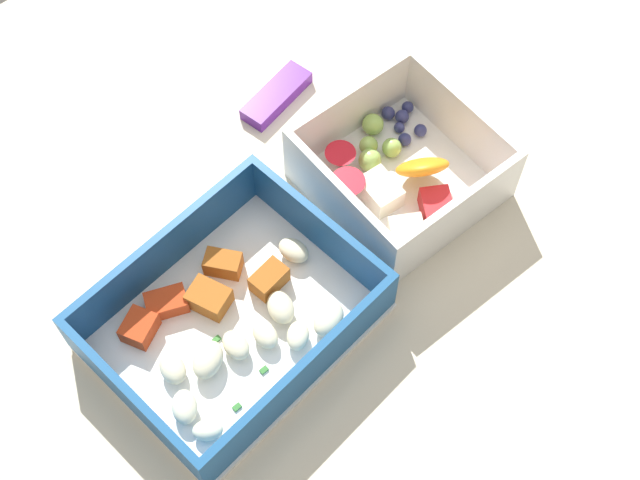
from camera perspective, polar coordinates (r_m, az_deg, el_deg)
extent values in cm
cube|color=beige|center=(70.29, 1.30, -0.87)|extent=(80.00, 80.00, 2.00)
cube|color=white|center=(66.45, -5.57, -5.48)|extent=(20.39, 16.56, 0.60)
cube|color=#19518C|center=(62.65, -12.04, -10.07)|extent=(1.86, 15.00, 4.55)
cube|color=#19518C|center=(66.85, 0.02, 0.65)|extent=(1.86, 15.00, 4.55)
cube|color=#19518C|center=(67.03, -9.98, -0.63)|extent=(17.98, 2.11, 4.55)
cube|color=#19518C|center=(61.90, -1.15, -8.79)|extent=(17.98, 2.11, 4.55)
ellipsoid|color=beige|center=(63.32, -8.73, -10.60)|extent=(2.82, 3.10, 1.27)
ellipsoid|color=beige|center=(64.62, -1.44, -6.19)|extent=(2.81, 2.76, 1.16)
ellipsoid|color=beige|center=(64.54, -5.45, -6.77)|extent=(2.02, 2.67, 1.24)
ellipsoid|color=beige|center=(64.73, -3.55, -6.12)|extent=(1.92, 2.54, 1.18)
ellipsoid|color=beige|center=(64.26, -9.23, -8.47)|extent=(2.31, 2.88, 1.27)
ellipsoid|color=beige|center=(64.91, 0.56, -5.12)|extent=(3.41, 2.91, 1.44)
ellipsoid|color=beige|center=(64.15, -7.24, -7.68)|extent=(3.60, 3.31, 1.48)
ellipsoid|color=beige|center=(67.61, -1.72, -0.67)|extent=(2.28, 2.86, 1.27)
ellipsoid|color=beige|center=(62.74, -7.25, -12.07)|extent=(2.61, 2.46, 1.07)
ellipsoid|color=beige|center=(65.41, -2.55, -4.37)|extent=(2.73, 3.22, 1.37)
cube|color=#AD5B1E|center=(67.49, -6.27, -1.53)|extent=(3.04, 3.24, 1.69)
cube|color=red|center=(66.16, -11.57, -5.56)|extent=(3.18, 3.00, 1.66)
cube|color=#AD5B1E|center=(66.31, -7.18, -3.74)|extent=(3.20, 3.59, 1.69)
cube|color=#AD5B1E|center=(66.56, -3.30, -2.55)|extent=(2.99, 2.12, 1.75)
cube|color=red|center=(66.81, -9.87, -4.00)|extent=(3.58, 3.03, 1.35)
cube|color=#387A33|center=(63.72, -5.38, -10.68)|extent=(0.60, 0.40, 0.20)
cube|color=#387A33|center=(65.55, -6.47, -6.63)|extent=(0.60, 0.40, 0.20)
cube|color=#387A33|center=(63.35, -7.29, -12.32)|extent=(0.60, 0.40, 0.20)
cube|color=#387A33|center=(66.26, -2.69, -4.57)|extent=(0.60, 0.40, 0.20)
cube|color=#387A33|center=(64.50, -3.64, -8.37)|extent=(0.60, 0.40, 0.20)
cube|color=#387A33|center=(66.27, -2.16, -4.50)|extent=(0.60, 0.40, 0.20)
cube|color=white|center=(72.43, 5.10, 3.72)|extent=(13.78, 13.90, 0.60)
cube|color=white|center=(67.50, 1.28, 2.29)|extent=(1.16, 13.37, 5.42)
cube|color=white|center=(72.83, 9.04, 7.60)|extent=(1.16, 13.37, 5.42)
cube|color=white|center=(72.58, 1.93, 8.31)|extent=(12.05, 1.10, 5.42)
cube|color=white|center=(67.78, 8.85, 1.54)|extent=(12.05, 1.10, 5.42)
ellipsoid|color=orange|center=(70.52, 6.46, 4.83)|extent=(5.61, 5.43, 4.20)
cube|color=#F4EACC|center=(68.90, 5.58, 0.65)|extent=(3.27, 3.06, 1.58)
cube|color=#F4EACC|center=(70.29, 3.89, 3.11)|extent=(2.84, 3.56, 1.98)
cube|color=red|center=(70.00, 7.53, 2.04)|extent=(3.63, 3.86, 1.86)
sphere|color=#9ECC60|center=(74.11, 3.43, 7.45)|extent=(1.82, 1.82, 1.82)
sphere|color=#9ECC60|center=(72.96, 4.66, 5.96)|extent=(1.62, 1.62, 1.62)
sphere|color=#9ECC60|center=(71.96, 3.24, 5.16)|extent=(1.89, 1.89, 1.89)
sphere|color=#9ECC60|center=(73.00, 3.15, 6.11)|extent=(1.55, 1.55, 1.55)
cone|color=red|center=(70.16, 1.78, 3.32)|extent=(2.80, 2.80, 2.24)
cone|color=red|center=(71.80, 1.31, 5.18)|extent=(2.53, 2.53, 2.03)
sphere|color=navy|center=(74.63, 5.14, 7.23)|extent=(0.93, 0.93, 0.93)
sphere|color=navy|center=(73.84, 5.48, 6.47)|extent=(1.11, 1.11, 1.11)
sphere|color=navy|center=(75.31, 4.42, 8.16)|extent=(1.16, 1.16, 1.16)
sphere|color=navy|center=(74.55, 6.49, 7.04)|extent=(1.07, 1.07, 1.07)
sphere|color=navy|center=(75.91, 5.68, 8.51)|extent=(1.03, 1.03, 1.03)
sphere|color=navy|center=(75.17, 5.32, 7.93)|extent=(1.19, 1.19, 1.19)
cube|color=#51197A|center=(77.06, -2.82, 9.28)|extent=(7.33, 3.67, 1.20)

